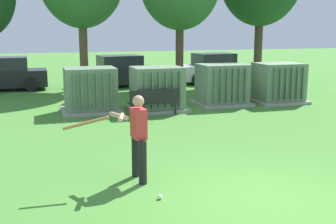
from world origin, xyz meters
TOP-DOWN VIEW (x-y plane):
  - ground_plane at (0.00, 0.00)m, footprint 96.00×96.00m
  - transformer_west at (-1.98, 9.18)m, footprint 2.10×1.70m
  - transformer_mid_west at (0.41, 8.76)m, footprint 2.10×1.70m
  - transformer_mid_east at (3.21, 9.17)m, footprint 2.10×1.70m
  - transformer_east at (5.62, 8.95)m, footprint 2.10×1.70m
  - park_bench at (0.08, 7.92)m, footprint 1.80×0.41m
  - batter at (-1.99, 1.70)m, footprint 1.61×0.72m
  - sports_ball at (-1.81, 0.61)m, footprint 0.09×0.09m
  - parked_car_leftmost at (-5.39, 16.05)m, footprint 4.21×1.93m
  - parked_car_left_of_center at (0.23, 15.69)m, footprint 4.38×2.31m
  - parked_car_right_of_center at (5.61, 15.93)m, footprint 4.35×2.24m

SIDE VIEW (x-z plane):
  - ground_plane at x=0.00m, z-range 0.00..0.00m
  - sports_ball at x=-1.81m, z-range 0.00..0.09m
  - park_bench at x=0.08m, z-range 0.08..0.99m
  - parked_car_leftmost at x=-5.39m, z-range -0.06..1.56m
  - parked_car_left_of_center at x=0.23m, z-range -0.06..1.56m
  - parked_car_right_of_center at x=5.61m, z-range -0.06..1.56m
  - transformer_west at x=-1.98m, z-range -0.02..1.60m
  - transformer_mid_west at x=0.41m, z-range -0.02..1.60m
  - transformer_mid_east at x=3.21m, z-range -0.02..1.60m
  - transformer_east at x=5.62m, z-range -0.02..1.60m
  - batter at x=-1.99m, z-range 0.11..1.85m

